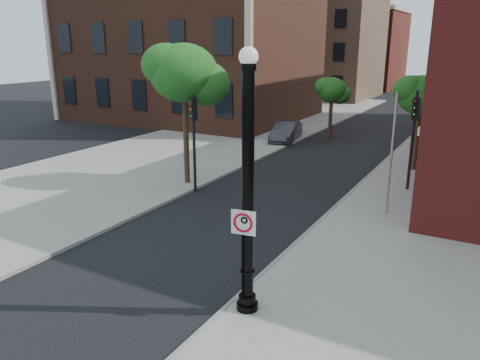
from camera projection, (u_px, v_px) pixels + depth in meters
The scene contains 16 objects.
ground at pixel (179, 275), 12.91m from camera, with size 120.00×120.00×0.00m, color black.
sidewalk_right at pixel (454, 204), 18.43m from camera, with size 8.00×60.00×0.12m, color gray.
sidewalk_left at pixel (230, 135), 32.17m from camera, with size 10.00×50.00×0.12m, color gray.
curb_edge at pixel (355, 189), 20.29m from camera, with size 0.10×60.00×0.14m, color gray.
victorian_building at pixel (192, 9), 37.98m from camera, with size 18.60×14.60×17.95m.
bg_building_tan_a at pixel (322, 44), 53.62m from camera, with size 12.00×12.00×12.00m, color #9C6F55.
bg_building_red at pixel (356, 51), 65.61m from camera, with size 12.00×12.00×10.00m, color maroon.
lamppost at pixel (248, 201), 10.33m from camera, with size 0.52×0.52×6.12m.
no_parking_sign at pixel (243, 222), 10.34m from camera, with size 0.57×0.13×0.58m.
parked_car at pixel (286, 132), 30.13m from camera, with size 1.35×3.87×1.28m, color #2F2F34.
traffic_signal_left at pixel (193, 126), 19.38m from camera, with size 0.32×0.37×4.21m.
traffic_signal_right at pixel (414, 125), 19.29m from camera, with size 0.33×0.38×4.31m.
utility_pole at pixel (391, 157), 16.67m from camera, with size 0.09×0.09×4.53m, color #999999.
street_tree_a at pixel (185, 74), 19.74m from camera, with size 3.43×3.10×6.18m.
street_tree_b at pixel (332, 91), 30.23m from camera, with size 2.23×2.02×4.02m.
street_tree_c at pixel (422, 96), 22.24m from camera, with size 2.61×2.36×4.71m.
Camera 1 is at (7.17, -9.31, 6.20)m, focal length 35.00 mm.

